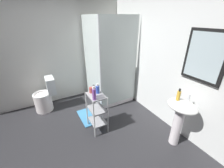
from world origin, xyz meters
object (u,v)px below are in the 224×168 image
Objects in this scene: bath_mat at (90,116)px; shower_stall at (108,83)px; rinse_cup at (91,90)px; hand_soap_bottle at (179,95)px; storage_cart at (97,109)px; shampoo_bottle_blue at (98,89)px; pedestal_sink at (180,115)px; conditioner_bottle_purple at (94,94)px; toilet at (45,97)px; lotion_bottle_white at (94,92)px.

shower_stall is at bearing 122.43° from bath_mat.
hand_soap_bottle is at bearing 46.11° from rinse_cup.
hand_soap_bottle is (0.86, 0.98, 0.46)m from storage_cart.
bath_mat is at bearing -169.90° from shampoo_bottle_blue.
shampoo_bottle_blue reaches higher than pedestal_sink.
storage_cart is at bearing 147.36° from conditioner_bottle_purple.
conditioner_bottle_purple is at bearing -37.74° from shampoo_bottle_blue.
rinse_cup is (-0.25, 0.04, -0.05)m from conditioner_bottle_purple.
lotion_bottle_white is at bearing 30.52° from toilet.
hand_soap_bottle reaches higher than conditioner_bottle_purple.
storage_cart is 1.23× the size of bath_mat.
toilet is at bearing -146.39° from storage_cart.
shampoo_bottle_blue reaches higher than storage_cart.
conditioner_bottle_purple is 0.40× the size of bath_mat.
toilet is 1.35m from rinse_cup.
bath_mat is (-0.29, 0.03, -0.78)m from rinse_cup.
shampoo_bottle_blue reaches higher than bath_mat.
conditioner_bottle_purple is 1.00m from bath_mat.
shower_stall is 1.07m from rinse_cup.
pedestal_sink is 8.14× the size of rinse_cup.
shampoo_bottle_blue reaches higher than toilet.
toilet is 4.26× the size of shampoo_bottle_blue.
conditioner_bottle_purple is (-0.82, -1.08, 0.27)m from pedestal_sink.
conditioner_bottle_purple is (0.07, -0.03, 0.01)m from lotion_bottle_white.
shampoo_bottle_blue is (-0.91, -0.92, -0.07)m from hand_soap_bottle.
toilet is at bearing -139.08° from hand_soap_bottle.
shampoo_bottle_blue is (0.80, -0.62, 0.35)m from shower_stall.
pedestal_sink is at bearing 39.99° from toilet.
bath_mat is at bearing 174.23° from rinse_cup.
rinse_cup is at bearing 170.36° from conditioner_bottle_purple.
shampoo_bottle_blue is at bearing 36.65° from toilet.
lotion_bottle_white reaches higher than rinse_cup.
storage_cart is 1.38m from hand_soap_bottle.
bath_mat is at bearing -143.54° from pedestal_sink.
rinse_cup is (-0.07, -0.09, -0.03)m from shampoo_bottle_blue.
pedestal_sink is at bearing 9.97° from hand_soap_bottle.
conditioner_bottle_purple is (-0.73, -1.06, -0.05)m from hand_soap_bottle.
lotion_bottle_white is at bearing -38.90° from shower_stall.
lotion_bottle_white is at bearing -44.02° from storage_cart.
storage_cart is (1.15, 0.76, 0.12)m from toilet.
shampoo_bottle_blue is at bearing -134.56° from hand_soap_bottle.
conditioner_bottle_purple is at bearing -9.64° from rinse_cup.
hand_soap_bottle reaches higher than storage_cart.
pedestal_sink reaches higher than bath_mat.
shampoo_bottle_blue is 0.12m from rinse_cup.
storage_cart is (-0.95, -0.99, -0.14)m from pedestal_sink.
pedestal_sink is at bearing 46.41° from storage_cart.
toilet is 1.03× the size of storage_cart.
rinse_cup reaches higher than bath_mat.
shower_stall is at bearing 141.10° from lotion_bottle_white.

